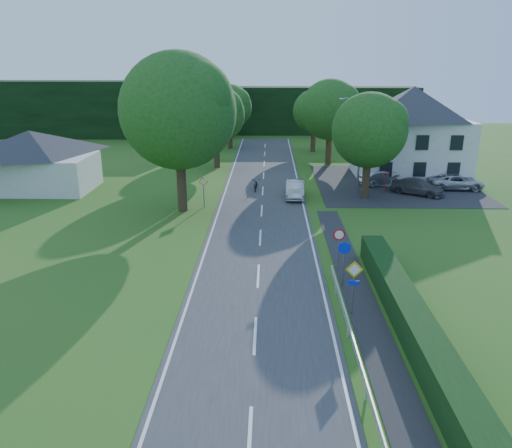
{
  "coord_description": "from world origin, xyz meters",
  "views": [
    {
      "loc": [
        0.51,
        -12.22,
        10.93
      ],
      "look_at": [
        -0.22,
        16.05,
        1.59
      ],
      "focal_mm": 35.0,
      "sensor_mm": 36.0,
      "label": 1
    }
  ],
  "objects_px": {
    "parked_car_silver_a": "(382,177)",
    "parked_car_silver_b": "(456,182)",
    "streetlight": "(359,140)",
    "moving_car": "(295,189)",
    "motorcycle": "(256,184)",
    "parked_car_grey": "(418,187)",
    "parasol": "(385,181)"
  },
  "relations": [
    {
      "from": "parked_car_silver_a",
      "to": "parked_car_silver_b",
      "type": "bearing_deg",
      "value": -122.28
    },
    {
      "from": "streetlight",
      "to": "parasol",
      "type": "height_order",
      "value": "streetlight"
    },
    {
      "from": "parked_car_silver_a",
      "to": "parked_car_grey",
      "type": "xyz_separation_m",
      "value": [
        2.35,
        -3.27,
        -0.04
      ]
    },
    {
      "from": "streetlight",
      "to": "moving_car",
      "type": "xyz_separation_m",
      "value": [
        -5.36,
        -2.01,
        -3.73
      ]
    },
    {
      "from": "moving_car",
      "to": "parked_car_silver_b",
      "type": "height_order",
      "value": "moving_car"
    },
    {
      "from": "streetlight",
      "to": "parked_car_silver_a",
      "type": "xyz_separation_m",
      "value": [
        2.75,
        2.51,
        -3.73
      ]
    },
    {
      "from": "streetlight",
      "to": "parked_car_grey",
      "type": "height_order",
      "value": "streetlight"
    },
    {
      "from": "moving_car",
      "to": "parked_car_silver_a",
      "type": "xyz_separation_m",
      "value": [
        8.11,
        4.51,
        -0.01
      ]
    },
    {
      "from": "motorcycle",
      "to": "moving_car",
      "type": "bearing_deg",
      "value": -32.32
    },
    {
      "from": "parked_car_grey",
      "to": "parked_car_silver_b",
      "type": "bearing_deg",
      "value": -30.65
    },
    {
      "from": "parked_car_grey",
      "to": "parked_car_silver_b",
      "type": "xyz_separation_m",
      "value": [
        3.89,
        1.82,
        0.01
      ]
    },
    {
      "from": "parasol",
      "to": "streetlight",
      "type": "bearing_deg",
      "value": 172.39
    },
    {
      "from": "streetlight",
      "to": "parked_car_silver_a",
      "type": "relative_size",
      "value": 1.91
    },
    {
      "from": "streetlight",
      "to": "parked_car_grey",
      "type": "distance_m",
      "value": 6.39
    },
    {
      "from": "streetlight",
      "to": "motorcycle",
      "type": "height_order",
      "value": "streetlight"
    },
    {
      "from": "motorcycle",
      "to": "parked_car_grey",
      "type": "relative_size",
      "value": 0.47
    },
    {
      "from": "parked_car_silver_b",
      "to": "parked_car_silver_a",
      "type": "bearing_deg",
      "value": 79.03
    },
    {
      "from": "motorcycle",
      "to": "parasol",
      "type": "relative_size",
      "value": 0.93
    },
    {
      "from": "parked_car_silver_a",
      "to": "motorcycle",
      "type": "bearing_deg",
      "value": 81.91
    },
    {
      "from": "motorcycle",
      "to": "parasol",
      "type": "bearing_deg",
      "value": -0.75
    },
    {
      "from": "streetlight",
      "to": "parked_car_silver_b",
      "type": "distance_m",
      "value": 9.8
    },
    {
      "from": "streetlight",
      "to": "motorcycle",
      "type": "distance_m",
      "value": 9.49
    },
    {
      "from": "motorcycle",
      "to": "parked_car_silver_b",
      "type": "distance_m",
      "value": 17.66
    },
    {
      "from": "parked_car_silver_a",
      "to": "parked_car_silver_b",
      "type": "distance_m",
      "value": 6.41
    },
    {
      "from": "streetlight",
      "to": "motorcycle",
      "type": "bearing_deg",
      "value": 178.21
    },
    {
      "from": "parasol",
      "to": "moving_car",
      "type": "bearing_deg",
      "value": -167.82
    },
    {
      "from": "parked_car_grey",
      "to": "motorcycle",
      "type": "bearing_deg",
      "value": 120.03
    },
    {
      "from": "moving_car",
      "to": "parked_car_silver_a",
      "type": "relative_size",
      "value": 1.01
    },
    {
      "from": "streetlight",
      "to": "parked_car_silver_b",
      "type": "relative_size",
      "value": 1.68
    },
    {
      "from": "moving_car",
      "to": "parasol",
      "type": "height_order",
      "value": "parasol"
    },
    {
      "from": "parked_car_silver_b",
      "to": "parasol",
      "type": "bearing_deg",
      "value": 103.99
    },
    {
      "from": "motorcycle",
      "to": "parked_car_silver_a",
      "type": "xyz_separation_m",
      "value": [
        11.41,
        2.24,
        0.14
      ]
    }
  ]
}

